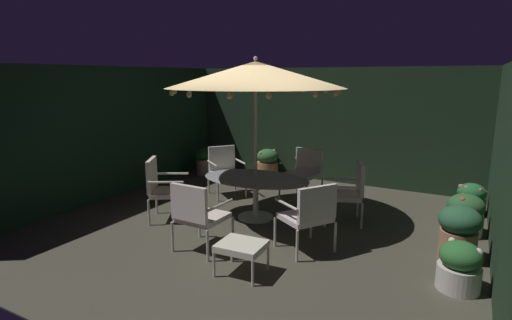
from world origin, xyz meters
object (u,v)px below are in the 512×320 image
patio_chair_southwest (350,189)px  potted_plant_left_near (204,160)px  potted_plant_left_far (471,199)px  patio_chair_northeast (225,168)px  potted_plant_front_corner (268,162)px  potted_plant_back_left (459,231)px  patio_umbrella (256,75)px  ottoman_footrest (241,247)px  patio_dining_table (256,185)px  potted_plant_right_far (460,266)px  patio_chair_south (310,213)px  potted_plant_back_center (465,214)px  patio_chair_north (304,169)px  patio_chair_southeast (198,212)px  patio_chair_east (163,186)px

patio_chair_southwest → potted_plant_left_near: bearing=158.8°
patio_chair_southwest → potted_plant_left_far: (1.73, 1.39, -0.29)m
patio_chair_northeast → potted_plant_left_near: (-1.36, 1.17, -0.20)m
potted_plant_left_far → potted_plant_front_corner: potted_plant_front_corner is taller
potted_plant_left_far → potted_plant_left_near: bearing=178.4°
potted_plant_back_left → patio_umbrella: bearing=177.8°
ottoman_footrest → potted_plant_left_near: size_ratio=0.88×
patio_dining_table → patio_umbrella: size_ratio=0.65×
patio_chair_northeast → potted_plant_right_far: 4.69m
potted_plant_left_far → patio_chair_southwest: bearing=-141.3°
patio_umbrella → patio_chair_northeast: (-1.21, 0.93, -1.81)m
patio_umbrella → ottoman_footrest: patio_umbrella is taller
patio_chair_south → patio_umbrella: bearing=146.9°
patio_chair_northeast → potted_plant_back_center: bearing=-0.5°
patio_chair_northeast → potted_plant_back_center: patio_chair_northeast is taller
potted_plant_left_far → potted_plant_left_near: (-5.72, 0.16, 0.07)m
patio_umbrella → patio_chair_south: (1.27, -0.83, -1.80)m
patio_chair_north → potted_plant_right_far: bearing=-40.7°
patio_chair_north → patio_chair_south: patio_chair_south is taller
patio_dining_table → patio_chair_northeast: bearing=142.4°
patio_chair_north → potted_plant_right_far: patio_chair_north is taller
patio_chair_southeast → potted_plant_left_near: 4.41m
potted_plant_back_center → patio_chair_southeast: bearing=-142.5°
patio_chair_northeast → patio_chair_southeast: patio_chair_southeast is taller
patio_chair_east → potted_plant_right_far: (4.41, -0.17, -0.30)m
patio_chair_north → potted_plant_back_center: patio_chair_north is taller
potted_plant_right_far → potted_plant_front_corner: bearing=139.5°
patio_dining_table → potted_plant_back_left: bearing=-2.2°
patio_dining_table → potted_plant_back_center: patio_dining_table is taller
patio_chair_south → potted_plant_left_near: size_ratio=1.50×
patio_chair_southwest → patio_chair_south: bearing=-96.2°
potted_plant_left_far → potted_plant_left_near: size_ratio=0.85×
potted_plant_left_near → potted_plant_right_far: (5.66, -3.04, -0.07)m
patio_chair_north → potted_plant_front_corner: (-1.40, 1.18, -0.23)m
patio_dining_table → patio_chair_southeast: (-0.05, -1.52, -0.02)m
patio_dining_table → potted_plant_back_center: 3.23m
patio_chair_southwest → potted_plant_right_far: 2.26m
patio_chair_north → patio_chair_southeast: patio_chair_southeast is taller
patio_dining_table → patio_chair_north: 1.52m
patio_chair_northeast → potted_plant_front_corner: size_ratio=1.46×
potted_plant_right_far → potted_plant_back_center: 1.83m
potted_plant_left_far → potted_plant_right_far: bearing=-91.3°
patio_chair_southeast → potted_plant_back_left: patio_chair_southeast is taller
patio_chair_south → potted_plant_back_left: patio_chair_south is taller
patio_chair_north → patio_chair_southwest: (1.17, -0.94, 0.00)m
patio_dining_table → potted_plant_left_near: patio_dining_table is taller
potted_plant_front_corner → potted_plant_back_center: (4.23, -1.79, -0.02)m
ottoman_footrest → patio_chair_east: bearing=154.3°
patio_chair_south → ottoman_footrest: size_ratio=1.70×
patio_umbrella → ottoman_footrest: bearing=-66.3°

